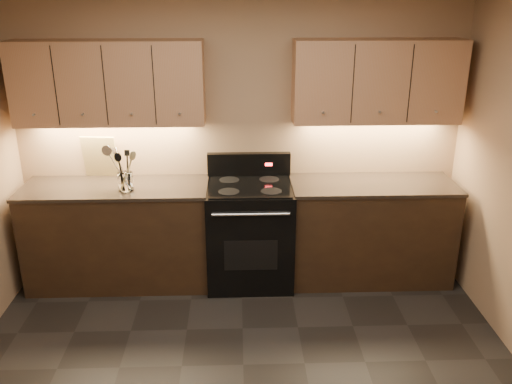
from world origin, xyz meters
TOP-DOWN VIEW (x-y plane):
  - wall_back at (0.00, 2.00)m, footprint 4.00×0.04m
  - counter_left at (-1.10, 1.70)m, footprint 1.62×0.62m
  - counter_right at (1.18, 1.70)m, footprint 1.46×0.62m
  - stove at (0.08, 1.68)m, footprint 0.76×0.68m
  - upper_cab_left at (-1.10, 1.85)m, footprint 1.60×0.30m
  - upper_cab_right at (1.18, 1.85)m, footprint 1.44×0.30m
  - outlet_plate at (-1.30, 1.99)m, footprint 0.08×0.01m
  - utensil_crock at (-0.98, 1.59)m, footprint 0.16×0.16m
  - cutting_board at (-1.26, 1.95)m, footprint 0.32×0.12m
  - wooden_spoon at (-1.01, 1.58)m, footprint 0.18×0.11m
  - black_spoon at (-0.99, 1.62)m, footprint 0.08×0.17m
  - black_turner at (-0.96, 1.58)m, footprint 0.10×0.19m
  - steel_spatula at (-0.95, 1.62)m, footprint 0.23×0.16m
  - steel_skimmer at (-0.94, 1.58)m, footprint 0.28×0.15m

SIDE VIEW (x-z plane):
  - counter_left at x=-1.10m, z-range 0.00..0.93m
  - counter_right at x=1.18m, z-range 0.00..0.93m
  - stove at x=0.08m, z-range -0.09..1.05m
  - utensil_crock at x=-0.98m, z-range 0.92..1.08m
  - wooden_spoon at x=-1.01m, z-range 0.95..1.28m
  - black_turner at x=-0.96m, z-range 0.94..1.29m
  - outlet_plate at x=-1.30m, z-range 1.06..1.18m
  - black_spoon at x=-0.99m, z-range 0.94..1.30m
  - cutting_board at x=-1.26m, z-range 0.93..1.32m
  - steel_spatula at x=-0.95m, z-range 0.94..1.32m
  - steel_skimmer at x=-0.94m, z-range 0.95..1.34m
  - wall_back at x=0.00m, z-range 0.00..2.60m
  - upper_cab_left at x=-1.10m, z-range 1.45..2.15m
  - upper_cab_right at x=1.18m, z-range 1.45..2.15m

